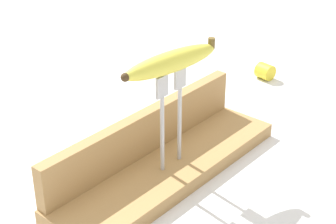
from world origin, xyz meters
TOP-DOWN VIEW (x-y plane):
  - ground_plane at (0.00, 0.00)m, footprint 3.00×3.00m
  - wooden_board at (0.00, 0.00)m, footprint 0.48×0.13m
  - board_backstop at (0.00, 0.06)m, footprint 0.47×0.02m
  - fork_stand_center at (0.00, -0.01)m, footprint 0.07×0.01m
  - banana_raised_center at (-0.00, -0.01)m, footprint 0.20×0.06m
  - banana_chunk_near at (0.47, 0.09)m, footprint 0.04×0.04m

SIDE VIEW (x-z plane):
  - ground_plane at x=0.00m, z-range 0.00..0.00m
  - wooden_board at x=0.00m, z-range 0.00..0.03m
  - banana_chunk_near at x=0.47m, z-range 0.00..0.04m
  - board_backstop at x=0.00m, z-range 0.03..0.11m
  - fork_stand_center at x=0.00m, z-range 0.04..0.22m
  - banana_raised_center at x=0.00m, z-range 0.20..0.24m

